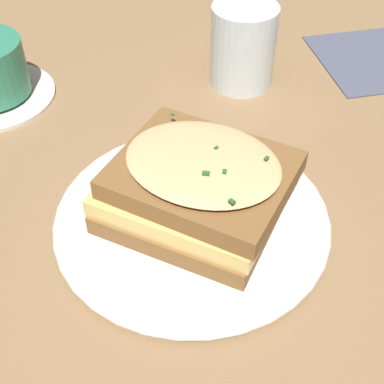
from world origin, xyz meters
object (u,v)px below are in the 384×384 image
Objects in this scene: dinner_plate at (192,219)px; sandwich at (195,188)px; napkin at (368,60)px; water_glass at (243,46)px.

sandwich is (-0.00, 0.00, 0.04)m from dinner_plate.
napkin is at bearing 135.28° from dinner_plate.
water_glass is 0.64× the size of napkin.
water_glass is (-0.23, 0.08, 0.04)m from dinner_plate.
water_glass is at bearing 160.34° from sandwich.
dinner_plate is 1.30× the size of sandwich.
napkin is (-0.03, 0.17, -0.05)m from water_glass.
napkin is at bearing 135.49° from sandwich.
napkin is (-0.26, 0.25, -0.04)m from sandwich.
sandwich is at bearing 110.88° from dinner_plate.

